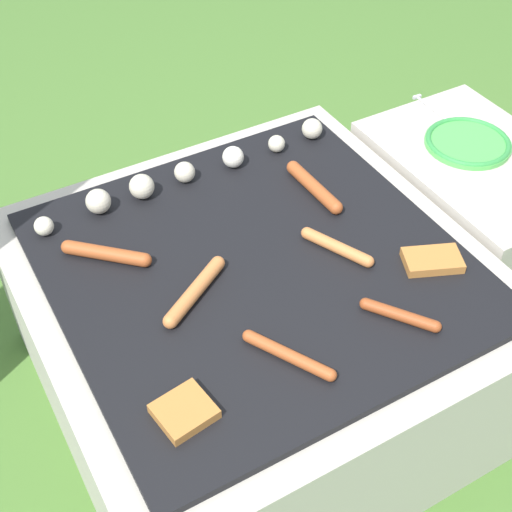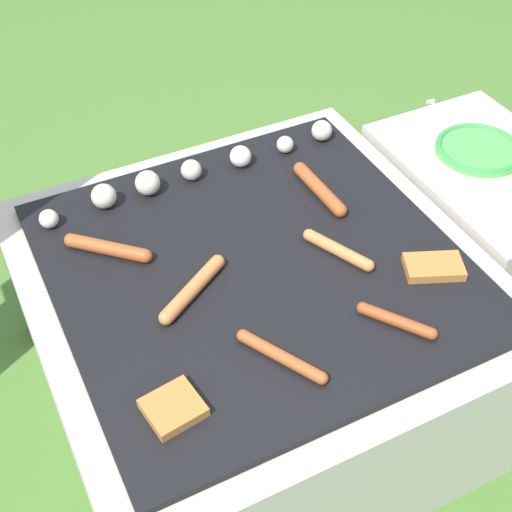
# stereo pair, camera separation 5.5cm
# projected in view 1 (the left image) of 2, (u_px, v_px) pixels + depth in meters

# --- Properties ---
(ground_plane) EXTENTS (14.00, 14.00, 0.00)m
(ground_plane) POSITION_uv_depth(u_px,v_px,m) (256.00, 388.00, 1.78)
(ground_plane) COLOR #47702D
(grill) EXTENTS (0.92, 0.92, 0.44)m
(grill) POSITION_uv_depth(u_px,v_px,m) (256.00, 332.00, 1.63)
(grill) COLOR #B2AA9E
(grill) RESTS_ON ground_plane
(side_ledge) EXTENTS (0.39, 0.56, 0.44)m
(side_ledge) POSITION_uv_depth(u_px,v_px,m) (464.00, 223.00, 1.89)
(side_ledge) COLOR #B2AA9E
(side_ledge) RESTS_ON ground_plane
(sausage_front_left) EXTENTS (0.11, 0.17, 0.02)m
(sausage_front_left) POSITION_uv_depth(u_px,v_px,m) (289.00, 355.00, 1.29)
(sausage_front_left) COLOR #A34C23
(sausage_front_left) RESTS_ON grill
(sausage_front_center) EXTENTS (0.04, 0.20, 0.03)m
(sausage_front_center) POSITION_uv_depth(u_px,v_px,m) (314.00, 187.00, 1.63)
(sausage_front_center) COLOR #A34C23
(sausage_front_center) RESTS_ON grill
(sausage_back_left) EXTENTS (0.10, 0.14, 0.02)m
(sausage_back_left) POSITION_uv_depth(u_px,v_px,m) (400.00, 315.00, 1.36)
(sausage_back_left) COLOR #93421E
(sausage_back_left) RESTS_ON grill
(sausage_mid_left) EXTENTS (0.09, 0.16, 0.03)m
(sausage_mid_left) POSITION_uv_depth(u_px,v_px,m) (337.00, 247.00, 1.49)
(sausage_mid_left) COLOR #C6753D
(sausage_mid_left) RESTS_ON grill
(sausage_back_right) EXTENTS (0.15, 0.15, 0.03)m
(sausage_back_right) POSITION_uv_depth(u_px,v_px,m) (106.00, 253.00, 1.47)
(sausage_back_right) COLOR #A34C23
(sausage_back_right) RESTS_ON grill
(sausage_back_center) EXTENTS (0.18, 0.12, 0.03)m
(sausage_back_center) POSITION_uv_depth(u_px,v_px,m) (195.00, 291.00, 1.40)
(sausage_back_center) COLOR #C6753D
(sausage_back_center) RESTS_ON grill
(bread_slice_center) EXTENTS (0.10, 0.10, 0.02)m
(bread_slice_center) POSITION_uv_depth(u_px,v_px,m) (184.00, 411.00, 1.20)
(bread_slice_center) COLOR #B27033
(bread_slice_center) RESTS_ON grill
(bread_slice_left) EXTENTS (0.14, 0.11, 0.02)m
(bread_slice_left) POSITION_uv_depth(u_px,v_px,m) (432.00, 260.00, 1.46)
(bread_slice_left) COLOR #B27033
(bread_slice_left) RESTS_ON grill
(mushroom_row) EXTENTS (0.74, 0.07, 0.06)m
(mushroom_row) POSITION_uv_depth(u_px,v_px,m) (186.00, 173.00, 1.65)
(mushroom_row) COLOR beige
(mushroom_row) RESTS_ON grill
(plate_colorful) EXTENTS (0.21, 0.21, 0.02)m
(plate_colorful) POSITION_uv_depth(u_px,v_px,m) (468.00, 142.00, 1.77)
(plate_colorful) COLOR #4CB24C
(plate_colorful) RESTS_ON side_ledge
(fork_utensil) EXTENTS (0.02, 0.19, 0.01)m
(fork_utensil) POSITION_uv_depth(u_px,v_px,m) (435.00, 111.00, 1.88)
(fork_utensil) COLOR silver
(fork_utensil) RESTS_ON side_ledge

